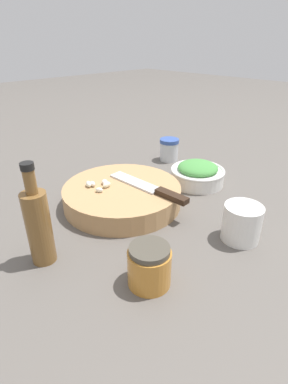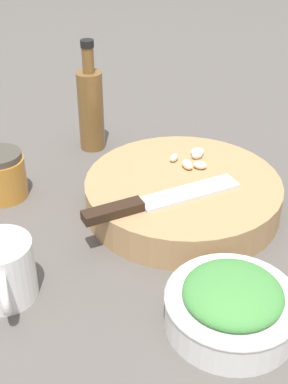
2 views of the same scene
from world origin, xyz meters
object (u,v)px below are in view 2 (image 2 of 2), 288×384
Objects in this scene: oil_bottle at (91,107)px; coffee_mug at (2,271)px; chef_knife at (153,201)px; herb_bowl at (232,305)px; garlic_cloves at (192,159)px; honey_jar at (2,175)px; cutting_board at (183,195)px.

coffee_mug is at bearing 144.81° from oil_bottle.
herb_bowl is at bearing -0.04° from chef_knife.
honey_jar reaches higher than garlic_cloves.
herb_bowl is at bearing 165.35° from cutting_board.
chef_knife is at bearing -137.19° from honey_jar.
garlic_cloves is 0.42× the size of herb_bowl.
coffee_mug is 0.55× the size of oil_bottle.
garlic_cloves is (0.04, -0.04, 0.03)m from cutting_board.
cutting_board is 0.28m from honey_jar.
coffee_mug is 1.43× the size of honey_jar.
herb_bowl is 0.77× the size of oil_bottle.
garlic_cloves reaches higher than cutting_board.
chef_knife is at bearing 177.79° from oil_bottle.
cutting_board is 1.47× the size of oil_bottle.
honey_jar is at bearing 68.93° from garlic_cloves.
herb_bowl is 1.42× the size of coffee_mug.
oil_bottle is at bearing -35.19° from coffee_mug.
coffee_mug reaches higher than honey_jar.
cutting_board is 0.25m from oil_bottle.
cutting_board is at bearing -167.26° from oil_bottle.
herb_bowl is 0.27m from coffee_mug.
oil_bottle is at bearing -0.61° from herb_bowl.
coffee_mug is at bearing 168.55° from honey_jar.
herb_bowl is at bearing 179.39° from oil_bottle.
garlic_cloves is 0.33× the size of oil_bottle.
coffee_mug is at bearing 55.58° from herb_bowl.
honey_jar is (0.10, 0.27, -0.02)m from garlic_cloves.
coffee_mug is (-0.12, 0.32, -0.02)m from garlic_cloves.
chef_knife is (-0.04, 0.07, 0.03)m from cutting_board.
chef_knife is 1.19× the size of oil_bottle.
garlic_cloves is 0.29m from herb_bowl.
honey_jar is 0.21m from oil_bottle.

